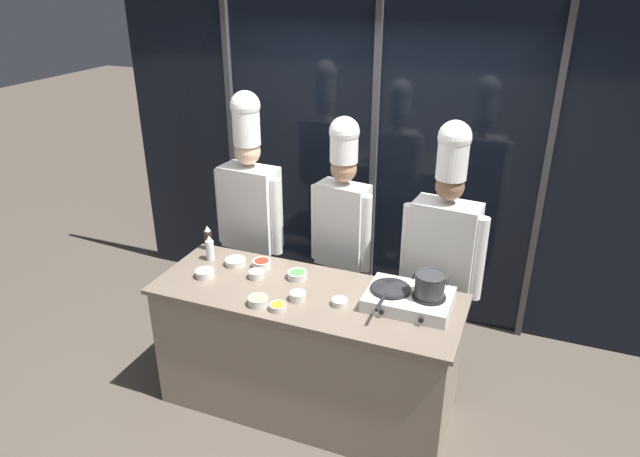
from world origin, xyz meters
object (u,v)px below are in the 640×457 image
Objects in this scene: prep_bowl_chicken at (235,261)px; prep_bowl_noodles at (256,274)px; squeeze_bottle_clear at (210,248)px; prep_bowl_scallions at (297,275)px; portable_stove at (409,299)px; chef_sous at (342,220)px; chef_head at (250,204)px; prep_bowl_rice at (205,273)px; prep_bowl_carrots at (278,306)px; prep_bowl_mushrooms at (258,300)px; prep_bowl_ginger at (340,302)px; stock_pot at (430,285)px; prep_bowl_chili_flakes at (262,263)px; frying_pan at (390,286)px; prep_bowl_garlic at (298,296)px; chef_line at (444,245)px; squeeze_bottle_soy at (208,238)px.

prep_bowl_noodles is at bearing -26.91° from prep_bowl_chicken.
squeeze_bottle_clear is 1.40× the size of prep_bowl_scallions.
portable_stove is 0.27× the size of chef_sous.
chef_head is at bearing 157.34° from portable_stove.
prep_bowl_rice reaches higher than prep_bowl_carrots.
prep_bowl_mushrooms is at bearing -103.29° from prep_bowl_scallions.
portable_stove is 1.54m from chef_head.
squeeze_bottle_clear is 1.78× the size of prep_bowl_carrots.
chef_sous is at bearing 108.62° from prep_bowl_ginger.
prep_bowl_carrots is 0.14m from prep_bowl_mushrooms.
stock_pot reaches higher than prep_bowl_mushrooms.
prep_bowl_chicken is at bearing 178.03° from prep_bowl_scallions.
prep_bowl_chili_flakes is at bearing 59.59° from chef_sous.
stock_pot is at bearing -3.66° from prep_bowl_scallions.
prep_bowl_chicken is at bearing 176.01° from frying_pan.
squeeze_bottle_clear is 0.54m from chef_head.
prep_bowl_noodles reaches higher than prep_bowl_carrots.
prep_bowl_scallions is 0.28m from prep_bowl_garlic.
prep_bowl_mushrooms is at bearing -34.79° from squeeze_bottle_clear.
frying_pan is 0.93m from prep_bowl_noodles.
chef_head is 1.03× the size of chef_line.
portable_stove is at bearing -3.37° from prep_bowl_chicken.
prep_bowl_rice is (-1.50, -0.16, -0.15)m from stock_pot.
prep_bowl_rice is 1.03× the size of prep_bowl_mushrooms.
prep_bowl_mushrooms is 0.06× the size of chef_head.
prep_bowl_noodles reaches higher than prep_bowl_ginger.
portable_stove is 1.08m from prep_bowl_chili_flakes.
chef_line reaches higher than squeeze_bottle_clear.
frying_pan reaches higher than prep_bowl_garlic.
prep_bowl_carrots is (0.74, -0.42, -0.07)m from squeeze_bottle_clear.
stock_pot is 1.64m from chef_head.
squeeze_bottle_soy is 1.01m from chef_sous.
stock_pot is 1.65× the size of prep_bowl_chili_flakes.
prep_bowl_carrots is (0.30, -0.30, -0.01)m from prep_bowl_noodles.
chef_sous is 0.77m from chef_line.
squeeze_bottle_clear reaches higher than prep_bowl_noodles.
chef_sous is at bearing 85.25° from prep_bowl_carrots.
chef_head reaches higher than stock_pot.
stock_pot is at bearing 1.34° from frying_pan.
chef_sous is at bearing 41.28° from prep_bowl_chicken.
stock_pot reaches higher than prep_bowl_noodles.
prep_bowl_noodles is 0.05× the size of chef_line.
prep_bowl_carrots is (0.64, -0.19, -0.01)m from prep_bowl_rice.
prep_bowl_ginger is at bearing -14.60° from prep_bowl_chicken.
prep_bowl_mushrooms is at bearing -158.52° from prep_bowl_ginger.
prep_bowl_garlic is 1.07m from chef_line.
prep_bowl_mushrooms is at bearing 178.15° from prep_bowl_carrots.
prep_bowl_noodles and prep_bowl_mushrooms have the same top height.
portable_stove is at bearing -4.24° from prep_bowl_scallions.
chef_sous reaches higher than prep_bowl_scallions.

